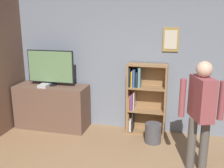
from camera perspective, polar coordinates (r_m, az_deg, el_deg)
name	(u,v)px	position (r m, az deg, el deg)	size (l,w,h in m)	color
wall_back	(136,64)	(5.22, 5.26, 4.31)	(6.95, 0.09, 2.70)	gray
tv_ledge	(52,106)	(5.62, -12.87, -4.79)	(1.48, 0.57, 0.90)	brown
television	(51,68)	(5.43, -13.22, 3.52)	(0.98, 0.22, 0.72)	black
game_console	(44,86)	(5.40, -14.60, -0.36)	(0.18, 0.22, 0.06)	silver
bookshelf	(143,98)	(5.18, 6.76, -3.01)	(0.76, 0.28, 1.40)	#997047
person	(201,107)	(4.01, 18.80, -4.76)	(0.63, 0.53, 1.67)	#56514C
waste_bin	(153,133)	(4.98, 8.93, -10.49)	(0.30, 0.30, 0.37)	#4C4C51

